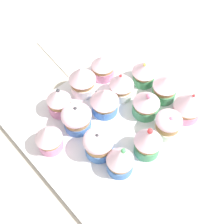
% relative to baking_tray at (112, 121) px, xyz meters
% --- Properties ---
extents(ground_plane, '(1.80, 1.80, 0.03)m').
position_rel_baking_tray_xyz_m(ground_plane, '(0.00, 0.00, -0.02)').
color(ground_plane, '#B2A899').
extents(baking_tray, '(0.32, 0.39, 0.01)m').
position_rel_baking_tray_xyz_m(baking_tray, '(0.00, 0.00, 0.00)').
color(baking_tray, silver).
rests_on(baking_tray, ground_plane).
extents(cupcake_0, '(0.06, 0.06, 0.08)m').
position_rel_baking_tray_xyz_m(cupcake_0, '(-0.10, -0.13, 0.04)').
color(cupcake_0, pink).
rests_on(cupcake_0, baking_tray).
extents(cupcake_1, '(0.06, 0.06, 0.07)m').
position_rel_baking_tray_xyz_m(cupcake_1, '(-0.03, -0.13, 0.04)').
color(cupcake_1, '#4C9E6B').
rests_on(cupcake_1, baking_tray).
extents(cupcake_2, '(0.06, 0.06, 0.07)m').
position_rel_baking_tray_xyz_m(cupcake_2, '(0.03, -0.13, 0.04)').
color(cupcake_2, '#4C9E6B').
rests_on(cupcake_2, baking_tray).
extents(cupcake_3, '(0.06, 0.06, 0.07)m').
position_rel_baking_tray_xyz_m(cupcake_3, '(-0.10, -0.07, 0.04)').
color(cupcake_3, white).
rests_on(cupcake_3, baking_tray).
extents(cupcake_4, '(0.06, 0.06, 0.07)m').
position_rel_baking_tray_xyz_m(cupcake_4, '(-0.04, -0.07, 0.04)').
color(cupcake_4, '#4C9E6B').
rests_on(cupcake_4, baking_tray).
extents(cupcake_5, '(0.06, 0.06, 0.08)m').
position_rel_baking_tray_xyz_m(cupcake_5, '(0.04, -0.06, 0.05)').
color(cupcake_5, white).
rests_on(cupcake_5, baking_tray).
extents(cupcake_6, '(0.06, 0.06, 0.07)m').
position_rel_baking_tray_xyz_m(cupcake_6, '(0.11, -0.07, 0.04)').
color(cupcake_6, pink).
rests_on(cupcake_6, baking_tray).
extents(cupcake_7, '(0.06, 0.06, 0.09)m').
position_rel_baking_tray_xyz_m(cupcake_7, '(-0.11, 0.00, 0.05)').
color(cupcake_7, '#4C9E6B').
rests_on(cupcake_7, baking_tray).
extents(cupcake_8, '(0.06, 0.06, 0.07)m').
position_rel_baking_tray_xyz_m(cupcake_8, '(0.03, -0.01, 0.04)').
color(cupcake_8, '#477AC6').
rests_on(cupcake_8, baking_tray).
extents(cupcake_9, '(0.06, 0.06, 0.08)m').
position_rel_baking_tray_xyz_m(cupcake_9, '(0.11, -0.01, 0.05)').
color(cupcake_9, white).
rests_on(cupcake_9, baking_tray).
extents(cupcake_10, '(0.06, 0.06, 0.08)m').
position_rel_baking_tray_xyz_m(cupcake_10, '(-0.10, 0.07, 0.04)').
color(cupcake_10, '#477AC6').
rests_on(cupcake_10, baking_tray).
extents(cupcake_11, '(0.06, 0.06, 0.07)m').
position_rel_baking_tray_xyz_m(cupcake_11, '(-0.04, 0.07, 0.04)').
color(cupcake_11, '#477AC6').
rests_on(cupcake_11, baking_tray).
extents(cupcake_12, '(0.07, 0.07, 0.06)m').
position_rel_baking_tray_xyz_m(cupcake_12, '(0.04, 0.07, 0.04)').
color(cupcake_12, '#477AC6').
rests_on(cupcake_12, baking_tray).
extents(cupcake_13, '(0.05, 0.05, 0.07)m').
position_rel_baking_tray_xyz_m(cupcake_13, '(0.10, 0.07, 0.04)').
color(cupcake_13, pink).
rests_on(cupcake_13, baking_tray).
extents(cupcake_14, '(0.06, 0.06, 0.07)m').
position_rel_baking_tray_xyz_m(cupcake_14, '(0.04, 0.14, 0.04)').
color(cupcake_14, pink).
rests_on(cupcake_14, baking_tray).
extents(napkin, '(0.17, 0.14, 0.01)m').
position_rel_baking_tray_xyz_m(napkin, '(0.25, -0.08, -0.00)').
color(napkin, white).
rests_on(napkin, ground_plane).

